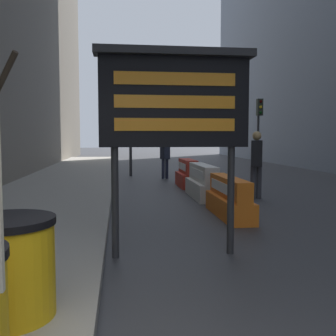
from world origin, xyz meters
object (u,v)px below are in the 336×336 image
(jersey_barrier_orange_near, at_px, (229,199))
(jersey_barrier_red_striped, at_px, (188,175))
(traffic_cone_far, at_px, (210,180))
(traffic_cone_mid, at_px, (194,174))
(jersey_barrier_white, at_px, (203,183))
(traffic_light_far_side, at_px, (259,118))
(message_board, at_px, (174,102))
(pedestrian_passerby, at_px, (165,155))
(pedestrian_worker, at_px, (256,159))
(barrel_drum_middle, at_px, (7,267))
(traffic_light_near_curb, at_px, (130,112))
(traffic_cone_near, at_px, (227,188))

(jersey_barrier_orange_near, relative_size, jersey_barrier_red_striped, 1.27)
(traffic_cone_far, bearing_deg, traffic_cone_mid, 93.23)
(traffic_cone_mid, distance_m, traffic_cone_far, 2.05)
(jersey_barrier_orange_near, xyz_separation_m, jersey_barrier_white, (-0.00, 2.57, 0.04))
(traffic_cone_mid, bearing_deg, jersey_barrier_white, -96.96)
(jersey_barrier_orange_near, xyz_separation_m, traffic_light_far_side, (4.81, 11.46, 2.24))
(message_board, relative_size, pedestrian_passerby, 1.76)
(traffic_cone_mid, relative_size, pedestrian_worker, 0.35)
(barrel_drum_middle, distance_m, traffic_light_near_curb, 13.53)
(barrel_drum_middle, distance_m, jersey_barrier_white, 7.85)
(barrel_drum_middle, relative_size, traffic_cone_far, 1.37)
(pedestrian_worker, bearing_deg, jersey_barrier_orange_near, -13.76)
(traffic_light_near_curb, bearing_deg, jersey_barrier_white, -73.76)
(traffic_light_near_curb, relative_size, pedestrian_worker, 2.04)
(message_board, relative_size, jersey_barrier_orange_near, 1.34)
(traffic_cone_near, bearing_deg, pedestrian_worker, 2.64)
(jersey_barrier_red_striped, relative_size, pedestrian_passerby, 1.03)
(message_board, xyz_separation_m, jersey_barrier_white, (1.52, 5.13, -1.73))
(jersey_barrier_white, relative_size, traffic_cone_near, 3.47)
(jersey_barrier_orange_near, height_order, pedestrian_worker, pedestrian_worker)
(jersey_barrier_orange_near, distance_m, jersey_barrier_red_striped, 4.95)
(traffic_cone_mid, bearing_deg, barrel_drum_middle, -108.57)
(jersey_barrier_red_striped, relative_size, traffic_light_near_curb, 0.45)
(traffic_light_near_curb, bearing_deg, message_board, -88.66)
(traffic_cone_near, distance_m, traffic_cone_far, 2.01)
(message_board, distance_m, pedestrian_worker, 5.70)
(jersey_barrier_white, distance_m, jersey_barrier_red_striped, 2.38)
(message_board, height_order, traffic_light_far_side, traffic_light_far_side)
(jersey_barrier_red_striped, xyz_separation_m, traffic_cone_near, (0.58, -2.76, -0.10))
(traffic_cone_far, xyz_separation_m, traffic_light_near_curb, (-2.35, 4.50, 2.39))
(message_board, bearing_deg, jersey_barrier_orange_near, 59.24)
(jersey_barrier_white, relative_size, pedestrian_worker, 1.20)
(jersey_barrier_white, bearing_deg, jersey_barrier_red_striped, 90.00)
(jersey_barrier_orange_near, distance_m, traffic_cone_far, 4.24)
(traffic_light_far_side, bearing_deg, traffic_cone_near, -114.54)
(jersey_barrier_orange_near, xyz_separation_m, traffic_cone_mid, (0.45, 6.25, -0.05))
(barrel_drum_middle, relative_size, message_board, 0.29)
(message_board, xyz_separation_m, pedestrian_worker, (2.90, 4.79, -1.06))
(jersey_barrier_white, xyz_separation_m, traffic_light_near_curb, (-1.78, 6.12, 2.29))
(jersey_barrier_white, bearing_deg, barrel_drum_middle, -114.02)
(jersey_barrier_orange_near, bearing_deg, pedestrian_worker, 58.28)
(message_board, xyz_separation_m, traffic_cone_mid, (1.97, 8.80, -1.82))
(message_board, bearing_deg, barrel_drum_middle, -129.38)
(pedestrian_worker, xyz_separation_m, pedestrian_passerby, (-1.84, 5.36, -0.12))
(traffic_cone_mid, height_order, pedestrian_passerby, pedestrian_passerby)
(jersey_barrier_red_striped, distance_m, traffic_cone_near, 2.82)
(jersey_barrier_orange_near, bearing_deg, message_board, -120.76)
(barrel_drum_middle, relative_size, pedestrian_passerby, 0.52)
(jersey_barrier_red_striped, bearing_deg, barrel_drum_middle, -108.50)
(traffic_cone_mid, relative_size, traffic_cone_far, 1.05)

